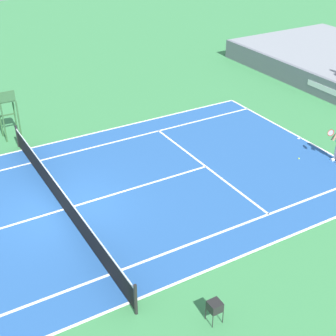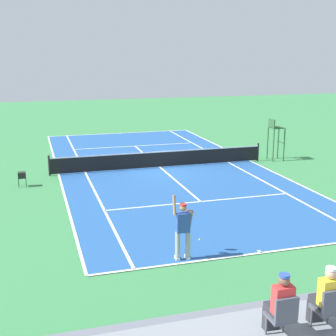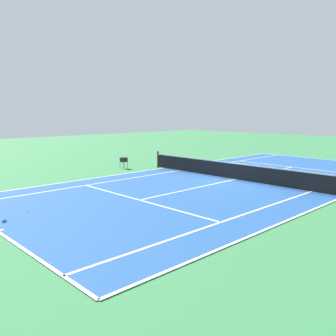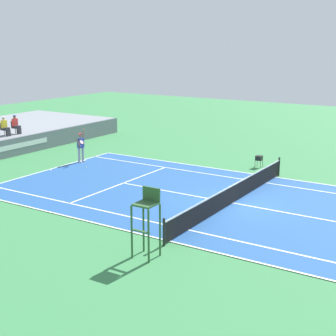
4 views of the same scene
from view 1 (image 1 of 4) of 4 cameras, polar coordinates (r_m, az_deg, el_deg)
The scene contains 6 objects.
ground_plane at distance 18.87m, azimuth -11.97°, elevation -4.76°, with size 80.00×80.00×0.00m, color #387F47.
court at distance 18.86m, azimuth -11.97°, elevation -4.73°, with size 11.08×23.88×0.03m.
net at distance 18.58m, azimuth -12.13°, elevation -3.43°, with size 11.98×0.10×1.07m.
tennis_ball at distance 22.55m, azimuth 14.88°, elevation 1.07°, with size 0.07×0.07×0.07m, color #D1E533.
umpire_chair at distance 24.21m, azimuth -18.03°, elevation 6.64°, with size 0.77×0.77×2.44m.
ball_hopper at distance 14.00m, azimuth 5.43°, elevation -15.57°, with size 0.36×0.36×0.70m.
Camera 1 is at (15.06, -4.30, 10.52)m, focal length 52.78 mm.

